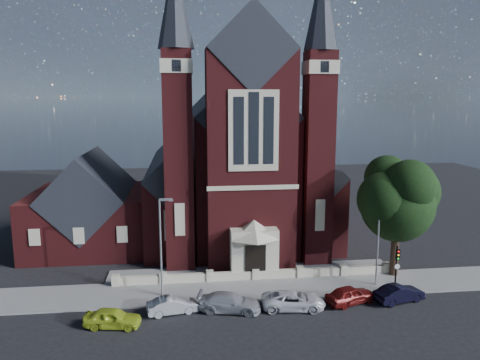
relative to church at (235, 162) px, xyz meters
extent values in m
plane|color=black|center=(0.00, -7.94, -8.19)|extent=(120.00, 120.00, 0.00)
cube|color=slate|center=(0.00, -18.44, -8.19)|extent=(60.00, 5.00, 0.12)
cube|color=slate|center=(0.00, -14.44, -8.19)|extent=(26.00, 3.00, 0.14)
cube|color=#B4A98F|center=(0.00, -16.44, -8.19)|extent=(24.00, 0.40, 0.90)
cube|color=#521617|center=(0.00, 2.06, -1.19)|extent=(10.00, 30.00, 14.00)
cube|color=black|center=(0.00, 2.06, 5.81)|extent=(10.00, 30.20, 10.00)
cube|color=#521617|center=(-7.50, 1.06, -4.19)|extent=(5.00, 26.00, 8.00)
cube|color=#521617|center=(7.50, 1.06, -4.19)|extent=(5.00, 26.00, 8.00)
cube|color=black|center=(-7.50, 1.06, -0.19)|extent=(5.01, 26.20, 5.01)
cube|color=black|center=(7.50, 1.06, -0.19)|extent=(5.01, 26.20, 5.01)
cube|color=#521617|center=(0.00, -13.44, 1.81)|extent=(8.00, 3.00, 20.00)
cube|color=black|center=(0.00, -13.44, 11.81)|extent=(8.00, 3.20, 8.00)
cube|color=#B4A98F|center=(0.00, -14.99, 4.81)|extent=(4.40, 0.15, 7.00)
cube|color=black|center=(0.00, -15.06, 5.01)|extent=(0.90, 0.08, 6.20)
cube|color=#B4A98F|center=(0.00, -15.44, -5.99)|extent=(4.20, 2.00, 4.40)
cube|color=black|center=(0.00, -16.49, -6.59)|extent=(1.80, 0.12, 3.20)
cone|color=#B4A98F|center=(0.00, -15.44, -3.79)|extent=(4.60, 4.60, 1.60)
cube|color=#521617|center=(-6.50, -12.44, 1.81)|extent=(2.60, 2.60, 20.00)
cube|color=#B4A98F|center=(-6.50, -12.44, 10.31)|extent=(2.80, 2.80, 1.20)
cone|color=black|center=(-6.50, -12.44, 15.81)|extent=(3.20, 3.20, 8.00)
cube|color=#521617|center=(6.50, -12.44, 1.81)|extent=(2.60, 2.60, 20.00)
cube|color=#B4A98F|center=(6.50, -12.44, 10.31)|extent=(2.80, 2.80, 1.20)
cone|color=black|center=(6.50, -12.44, 15.81)|extent=(3.20, 3.20, 8.00)
cube|color=#521617|center=(-16.00, -4.94, -5.19)|extent=(12.00, 12.00, 6.00)
cube|color=black|center=(-16.00, -4.94, -2.19)|extent=(8.49, 12.20, 8.49)
cylinder|color=black|center=(12.50, -16.94, -5.69)|extent=(0.70, 0.70, 5.00)
sphere|color=black|center=(12.50, -16.94, -1.69)|extent=(6.40, 6.40, 6.40)
sphere|color=black|center=(12.90, -18.14, 0.31)|extent=(4.40, 4.40, 4.40)
cylinder|color=gray|center=(-8.00, -18.94, -4.19)|extent=(0.16, 0.16, 8.00)
cube|color=gray|center=(-7.50, -18.94, -0.19)|extent=(1.00, 0.15, 0.18)
cube|color=gray|center=(-7.10, -18.94, -0.27)|extent=(0.35, 0.22, 0.12)
cylinder|color=gray|center=(10.00, -18.94, -4.19)|extent=(0.16, 0.16, 8.00)
cube|color=gray|center=(10.50, -18.94, -0.19)|extent=(1.00, 0.15, 0.18)
cube|color=gray|center=(10.90, -18.94, -0.27)|extent=(0.35, 0.22, 0.12)
cylinder|color=black|center=(11.00, -20.44, -6.19)|extent=(0.14, 0.14, 4.00)
cube|color=black|center=(11.00, -20.59, -4.89)|extent=(0.28, 0.22, 0.90)
sphere|color=red|center=(11.00, -20.72, -4.59)|extent=(0.14, 0.14, 0.14)
sphere|color=#CC8C0C|center=(11.00, -20.72, -4.89)|extent=(0.14, 0.14, 0.14)
sphere|color=#0C9919|center=(11.00, -20.72, -5.19)|extent=(0.14, 0.14, 0.14)
imported|color=#ABC126|center=(-11.21, -23.67, -7.51)|extent=(4.15, 2.21, 1.34)
imported|color=#9C9EA3|center=(-7.09, -22.05, -7.56)|extent=(3.97, 2.00, 1.25)
imported|color=#94959B|center=(-2.86, -22.21, -7.49)|extent=(5.08, 2.98, 1.38)
imported|color=silver|center=(2.00, -22.39, -7.52)|extent=(5.05, 2.78, 1.34)
imported|color=maroon|center=(6.61, -22.01, -7.48)|extent=(4.44, 2.94, 1.41)
imported|color=black|center=(10.54, -22.18, -7.51)|extent=(4.32, 2.41, 1.35)
camera|label=1|loc=(-6.06, -54.94, 7.64)|focal=35.00mm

